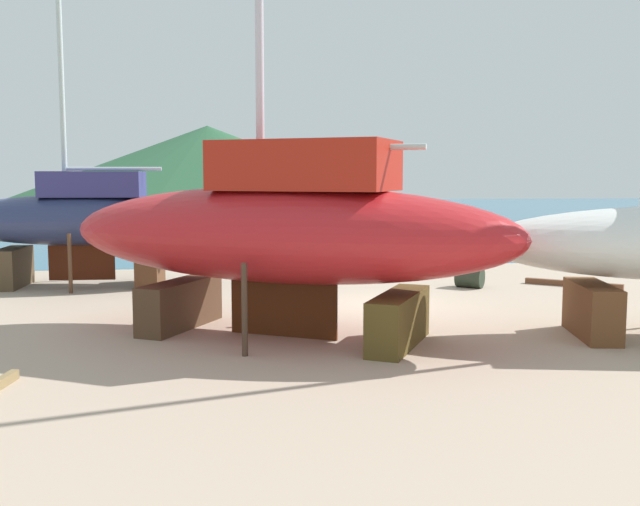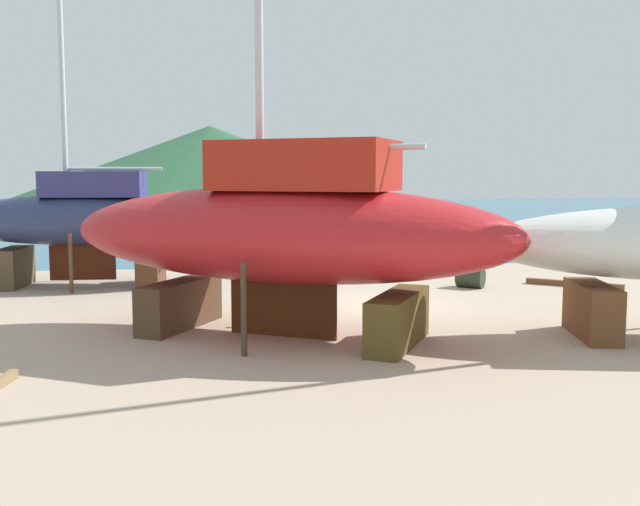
{
  "view_description": "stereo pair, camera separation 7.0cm",
  "coord_description": "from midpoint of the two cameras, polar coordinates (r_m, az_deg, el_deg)",
  "views": [
    {
      "loc": [
        -4.12,
        -19.13,
        3.53
      ],
      "look_at": [
        -1.74,
        -1.18,
        1.6
      ],
      "focal_mm": 40.41,
      "sensor_mm": 36.0,
      "label": 1
    },
    {
      "loc": [
        -4.05,
        -19.14,
        3.53
      ],
      "look_at": [
        -1.74,
        -1.18,
        1.6
      ],
      "focal_mm": 40.41,
      "sensor_mm": 36.0,
      "label": 2
    }
  ],
  "objects": [
    {
      "name": "ground_plane",
      "position": [
        16.47,
        7.04,
        -6.35
      ],
      "size": [
        49.82,
        49.82,
        0.0
      ],
      "primitive_type": "plane",
      "color": "tan"
    },
    {
      "name": "sea_water",
      "position": [
        69.58,
        -4.16,
        3.14
      ],
      "size": [
        128.33,
        82.71,
        0.01
      ],
      "primitive_type": "cube",
      "color": "#2C6889",
      "rests_on": "ground"
    },
    {
      "name": "headland_hill",
      "position": [
        167.86,
        -8.86,
        4.78
      ],
      "size": [
        160.18,
        160.18,
        30.22
      ],
      "primitive_type": "cone",
      "color": "#295737",
      "rests_on": "ground"
    },
    {
      "name": "sailboat_large_starboard",
      "position": [
        15.75,
        -2.94,
        1.83
      ],
      "size": [
        10.9,
        8.0,
        17.75
      ],
      "rotation": [
        0.0,
        0.0,
        2.65
      ],
      "color": "#4B3321",
      "rests_on": "ground"
    },
    {
      "name": "sailboat_far_slipway",
      "position": [
        24.43,
        -18.44,
        2.53
      ],
      "size": [
        8.8,
        3.17,
        13.3
      ],
      "rotation": [
        0.0,
        0.0,
        3.1
      ],
      "color": "#4E3D29",
      "rests_on": "ground"
    },
    {
      "name": "barrel_tipped_right",
      "position": [
        23.47,
        11.69,
        -1.88
      ],
      "size": [
        1.05,
        1.02,
        0.67
      ],
      "primitive_type": "cylinder",
      "rotation": [
        1.57,
        0.0,
        4.07
      ],
      "color": "#273224",
      "rests_on": "ground"
    },
    {
      "name": "timber_long_fore",
      "position": [
        24.58,
        19.33,
        -2.32
      ],
      "size": [
        2.51,
        2.03,
        0.18
      ],
      "primitive_type": "cube",
      "rotation": [
        0.0,
        0.0,
        2.48
      ],
      "color": "brown",
      "rests_on": "ground"
    }
  ]
}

